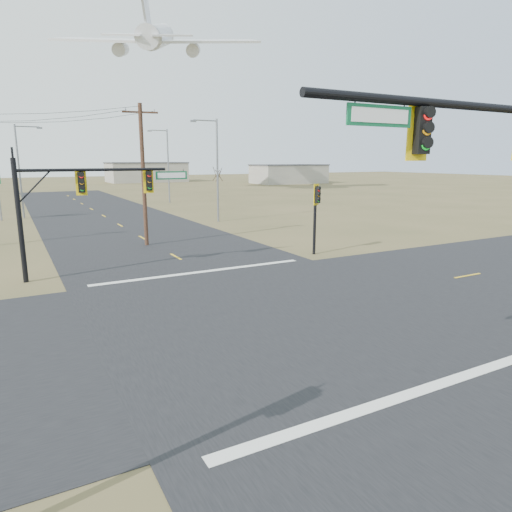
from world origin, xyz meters
The scene contains 15 objects.
ground centered at (0.00, 0.00, 0.00)m, with size 320.00×320.00×0.00m, color brown.
road_ew centered at (0.00, 0.00, 0.01)m, with size 160.00×14.00×0.02m, color black.
road_ns centered at (0.00, 0.00, 0.01)m, with size 14.00×160.00×0.02m, color black.
stop_bar_near centered at (0.00, -7.50, 0.03)m, with size 12.00×0.40×0.01m, color silver.
stop_bar_far centered at (0.00, 7.50, 0.03)m, with size 12.00×0.40×0.01m, color silver.
mast_arm_far centered at (-5.32, 9.85, 4.45)m, with size 8.82×0.51×6.12m.
pedestal_signal_ne centered at (8.21, 8.44, 3.31)m, with size 0.67×0.58×4.57m.
utility_pole_near centered at (-0.52, 16.87, 5.07)m, with size 2.38×0.49×9.78m.
streetlight_a centered at (8.99, 26.17, 5.51)m, with size 2.73×0.25×9.82m.
streetlight_b centered at (11.08, 47.98, 5.69)m, with size 2.84×0.45×10.13m.
streetlight_c centered at (-7.44, 38.58, 5.35)m, with size 2.65×0.26×9.54m.
bare_tree_c centered at (13.90, 36.82, 4.30)m, with size 2.62×2.62×5.48m.
warehouse_mid centered at (25.00, 110.00, 2.50)m, with size 20.00×12.00×5.00m, color #A29E90.
warehouse_right centered at (55.00, 85.00, 2.25)m, with size 18.00×10.00×4.50m, color #A29E90.
jet_airliner centered at (15.73, 65.44, 26.28)m, with size 30.34×31.12×15.55m.
Camera 1 is at (-9.00, -15.17, 6.05)m, focal length 32.00 mm.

